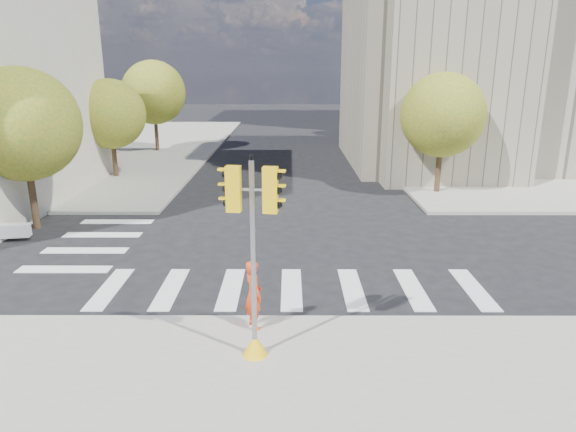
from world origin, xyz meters
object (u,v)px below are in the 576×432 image
object	(u,v)px
lamp_near	(432,100)
lamp_far	(387,90)
photographer	(254,294)
traffic_signal	(254,276)

from	to	relation	value
lamp_near	lamp_far	world-z (taller)	same
lamp_near	photographer	world-z (taller)	lamp_near
lamp_far	photographer	world-z (taller)	lamp_far
lamp_far	photographer	xyz separation A→B (m)	(-9.04, -32.60, -3.56)
lamp_far	traffic_signal	bearing A→B (deg)	-104.76
lamp_near	traffic_signal	size ratio (longest dim) A/B	1.81
traffic_signal	photographer	bearing A→B (deg)	102.00
traffic_signal	photographer	xyz separation A→B (m)	(-0.11, 1.29, -1.03)
lamp_near	lamp_far	distance (m)	14.00
photographer	lamp_far	bearing A→B (deg)	-41.82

